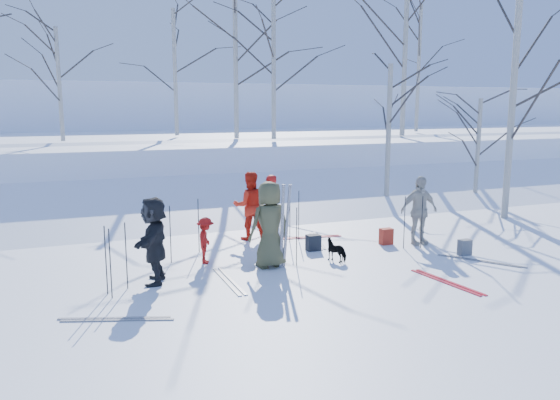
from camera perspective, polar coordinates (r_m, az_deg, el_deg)
name	(u,v)px	position (r m, az deg, el deg)	size (l,w,h in m)	color
ground	(305,268)	(12.28, 2.59, -7.10)	(120.00, 120.00, 0.00)	white
snow_ramp	(221,208)	(18.68, -6.21, -0.81)	(70.00, 9.50, 1.40)	white
snow_plateau	(168,157)	(28.25, -11.65, 4.38)	(70.00, 18.00, 2.20)	white
far_hill	(124,125)	(48.98, -16.02, 7.58)	(90.00, 30.00, 6.00)	white
skier_olive_center	(270,225)	(12.11, -1.09, -2.59)	(0.95, 0.62, 1.94)	#454529
skier_red_north	(270,207)	(14.83, -1.04, -0.69)	(0.63, 0.42, 1.74)	#B31410
skier_redor_behind	(250,206)	(14.69, -3.19, -0.60)	(0.90, 0.70, 1.84)	red
skier_red_seated	(206,240)	(12.62, -7.78, -4.20)	(0.69, 0.40, 1.07)	#B31410
skier_cream_east	(419,210)	(14.58, 14.32, -1.07)	(1.05, 0.44, 1.79)	beige
skier_grey_west	(154,240)	(11.34, -13.01, -4.12)	(1.65, 0.53, 1.78)	black
dog	(337,250)	(12.81, 5.96, -5.22)	(0.28, 0.62, 0.52)	black
upright_ski_left	(282,227)	(12.00, 0.23, -2.81)	(0.07, 0.02, 1.90)	silver
upright_ski_right	(287,227)	(12.01, 0.71, -2.79)	(0.07, 0.02, 1.90)	silver
ski_pair_a	(481,261)	(13.60, 20.25, -6.00)	(1.25, 1.68, 0.02)	silver
ski_pair_b	(447,282)	(11.81, 17.03, -8.19)	(0.43, 1.91, 0.02)	red
ski_pair_c	(229,281)	(11.41, -5.35, -8.42)	(0.20, 1.90, 0.02)	silver
ski_pair_d	(116,319)	(9.84, -16.78, -11.83)	(1.86, 0.81, 0.02)	silver
ski_pair_e	(307,237)	(15.03, 2.84, -3.91)	(1.91, 0.49, 0.02)	red
ski_pair_f	(317,241)	(14.68, 3.93, -4.25)	(0.73, 1.88, 0.02)	silver
ski_pole_a	(126,256)	(11.17, -15.77, -5.62)	(0.02, 0.02, 1.34)	black
ski_pole_b	(170,234)	(12.74, -11.38, -3.55)	(0.02, 0.02, 1.34)	black
ski_pole_c	(110,264)	(10.69, -17.31, -6.38)	(0.02, 0.02, 1.34)	black
ski_pole_d	(199,226)	(13.55, -8.51, -2.67)	(0.02, 0.02, 1.34)	black
ski_pole_e	(299,215)	(14.65, 1.97, -1.62)	(0.02, 0.02, 1.34)	black
ski_pole_f	(404,223)	(14.10, 12.87, -2.32)	(0.02, 0.02, 1.34)	black
ski_pole_g	(422,222)	(14.22, 14.59, -2.29)	(0.02, 0.02, 1.34)	black
ski_pole_h	(290,218)	(14.37, 1.04, -1.84)	(0.02, 0.02, 1.34)	black
ski_pole_i	(106,260)	(10.95, -17.73, -6.02)	(0.02, 0.02, 1.34)	black
ski_pole_j	(297,237)	(12.26, 1.75, -3.88)	(0.02, 0.02, 1.34)	black
backpack_red	(386,236)	(14.53, 11.03, -3.75)	(0.32, 0.22, 0.42)	#A02818
backpack_grey	(465,247)	(13.99, 18.74, -4.70)	(0.30, 0.20, 0.38)	#515458
backpack_dark	(313,243)	(13.69, 3.50, -4.47)	(0.34, 0.24, 0.40)	black
birch_plateau_b	(236,63)	(23.62, -4.65, 14.10)	(5.01, 5.01, 6.31)	silver
birch_plateau_c	(59,85)	(23.31, -22.06, 11.11)	(3.66, 3.66, 4.38)	silver
birch_plateau_d	(274,71)	(23.02, -0.66, 13.32)	(4.50, 4.50, 5.57)	silver
birch_plateau_e	(406,41)	(26.55, 12.98, 15.91)	(6.63, 6.63, 8.62)	silver
birch_plateau_f	(419,69)	(31.10, 14.28, 13.13)	(5.27, 5.27, 6.67)	silver
birch_plateau_h	(175,73)	(26.44, -10.91, 12.91)	(4.64, 4.64, 5.77)	silver
birch_edge_b	(512,108)	(18.74, 23.08, 8.87)	(5.52, 5.52, 7.03)	silver
birch_edge_c	(478,151)	(21.51, 19.96, 4.82)	(3.29, 3.29, 3.85)	silver
birch_edge_e	(388,137)	(19.42, 11.26, 6.45)	(4.10, 4.10, 4.99)	silver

